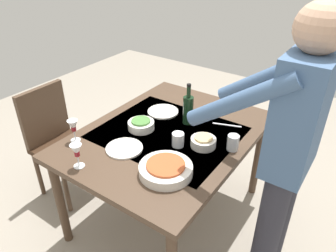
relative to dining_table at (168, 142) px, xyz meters
name	(u,v)px	position (x,y,z in m)	size (l,w,h in m)	color
ground_plane	(168,213)	(0.00, 0.00, -0.68)	(6.00, 6.00, 0.00)	#9E9384
dining_table	(168,142)	(0.00, 0.00, 0.00)	(1.38, 1.04, 0.76)	#4C3828
chair_near	(56,136)	(0.26, -0.90, -0.15)	(0.40, 0.40, 0.91)	#352114
person_server	(287,152)	(0.08, 0.78, 0.28)	(0.42, 0.61, 1.69)	#2D2D38
wine_bottle	(188,109)	(-0.18, 0.04, 0.18)	(0.07, 0.07, 0.30)	black
wine_glass_left	(77,152)	(0.59, -0.21, 0.18)	(0.07, 0.07, 0.15)	white
wine_glass_right	(73,127)	(0.42, -0.43, 0.18)	(0.07, 0.07, 0.15)	white
water_cup_near_left	(178,140)	(0.09, 0.14, 0.12)	(0.08, 0.08, 0.09)	silver
water_cup_near_right	(233,143)	(-0.06, 0.44, 0.12)	(0.07, 0.07, 0.10)	silver
serving_bowl_pasta	(166,169)	(0.36, 0.24, 0.11)	(0.30, 0.30, 0.07)	white
side_bowl_salad	(141,125)	(0.07, -0.18, 0.11)	(0.18, 0.18, 0.07)	white
side_bowl_bread	(203,142)	(0.01, 0.27, 0.11)	(0.16, 0.16, 0.07)	white
dinner_plate_near	(124,148)	(0.32, -0.11, 0.08)	(0.23, 0.23, 0.01)	white
dinner_plate_far	(163,112)	(-0.21, -0.19, 0.08)	(0.23, 0.23, 0.01)	white
table_knife	(227,125)	(-0.31, 0.29, 0.08)	(0.01, 0.20, 0.01)	silver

